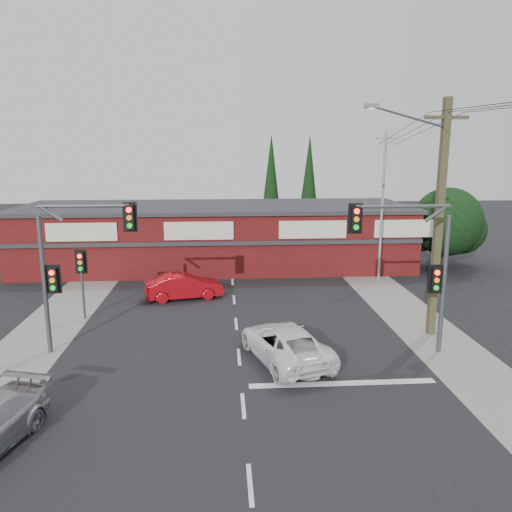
{
  "coord_description": "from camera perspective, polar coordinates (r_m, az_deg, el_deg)",
  "views": [
    {
      "loc": [
        -0.59,
        -17.2,
        7.92
      ],
      "look_at": [
        0.8,
        3.0,
        3.6
      ],
      "focal_mm": 35.0,
      "sensor_mm": 36.0,
      "label": 1
    }
  ],
  "objects": [
    {
      "name": "ground",
      "position": [
        18.94,
        -1.85,
        -12.69
      ],
      "size": [
        120.0,
        120.0,
        0.0
      ],
      "primitive_type": "plane",
      "color": "black",
      "rests_on": "ground"
    },
    {
      "name": "road_strip",
      "position": [
        23.57,
        -2.3,
        -7.59
      ],
      "size": [
        14.0,
        70.0,
        0.01
      ],
      "primitive_type": "cube",
      "color": "black",
      "rests_on": "ground"
    },
    {
      "name": "verge_left",
      "position": [
        24.86,
        -22.46,
        -7.47
      ],
      "size": [
        3.0,
        70.0,
        0.02
      ],
      "primitive_type": "cube",
      "color": "gray",
      "rests_on": "ground"
    },
    {
      "name": "verge_right",
      "position": [
        25.26,
        17.5,
        -6.8
      ],
      "size": [
        3.0,
        70.0,
        0.02
      ],
      "primitive_type": "cube",
      "color": "gray",
      "rests_on": "ground"
    },
    {
      "name": "stop_line",
      "position": [
        18.04,
        9.87,
        -14.14
      ],
      "size": [
        6.5,
        0.35,
        0.01
      ],
      "primitive_type": "cube",
      "color": "silver",
      "rests_on": "ground"
    },
    {
      "name": "white_suv",
      "position": [
        19.34,
        3.38,
        -9.95
      ],
      "size": [
        3.62,
        5.41,
        1.38
      ],
      "primitive_type": "imported",
      "rotation": [
        0.0,
        0.0,
        3.43
      ],
      "color": "white",
      "rests_on": "ground"
    },
    {
      "name": "red_sedan",
      "position": [
        27.32,
        -8.22,
        -3.45
      ],
      "size": [
        4.37,
        2.32,
        1.37
      ],
      "primitive_type": "imported",
      "rotation": [
        0.0,
        0.0,
        1.79
      ],
      "color": "#AC0A12",
      "rests_on": "ground"
    },
    {
      "name": "lane_dashes",
      "position": [
        18.13,
        -1.74,
        -13.82
      ],
      "size": [
        0.12,
        35.81,
        0.01
      ],
      "color": "silver",
      "rests_on": "ground"
    },
    {
      "name": "shop_building",
      "position": [
        34.67,
        -4.56,
        2.39
      ],
      "size": [
        27.3,
        8.4,
        4.22
      ],
      "color": "#4A0E0F",
      "rests_on": "ground"
    },
    {
      "name": "tree_cluster",
      "position": [
        36.38,
        20.98,
        3.3
      ],
      "size": [
        5.9,
        5.1,
        5.5
      ],
      "color": "#2D2116",
      "rests_on": "ground"
    },
    {
      "name": "conifer_near",
      "position": [
        41.47,
        1.75,
        8.66
      ],
      "size": [
        1.8,
        1.8,
        9.25
      ],
      "color": "#2D2116",
      "rests_on": "ground"
    },
    {
      "name": "conifer_far",
      "position": [
        43.93,
        6.09,
        8.79
      ],
      "size": [
        1.8,
        1.8,
        9.25
      ],
      "color": "#2D2116",
      "rests_on": "ground"
    },
    {
      "name": "traffic_mast_left",
      "position": [
        20.46,
        -20.44,
        0.02
      ],
      "size": [
        3.77,
        0.27,
        5.97
      ],
      "color": "#47494C",
      "rests_on": "ground"
    },
    {
      "name": "traffic_mast_right",
      "position": [
        20.06,
        17.95,
        0.02
      ],
      "size": [
        3.96,
        0.27,
        5.97
      ],
      "color": "#47494C",
      "rests_on": "ground"
    },
    {
      "name": "pedestal_signal",
      "position": [
        24.75,
        -19.33,
        -1.53
      ],
      "size": [
        0.55,
        0.27,
        3.38
      ],
      "color": "#47494C",
      "rests_on": "ground"
    },
    {
      "name": "utility_pole",
      "position": [
        22.22,
        19.92,
        4.8
      ],
      "size": [
        4.38,
        0.59,
        10.0
      ],
      "color": "#4B452A",
      "rests_on": "ground"
    },
    {
      "name": "steel_pole",
      "position": [
        30.9,
        14.24,
        5.69
      ],
      "size": [
        1.2,
        0.16,
        9.0
      ],
      "color": "gray",
      "rests_on": "ground"
    }
  ]
}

